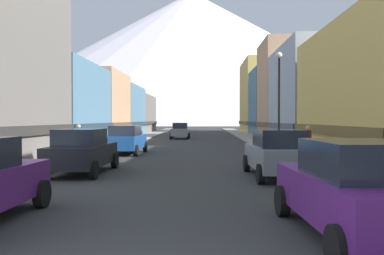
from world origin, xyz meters
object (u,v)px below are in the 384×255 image
object	(u,v)px
car_left_1	(82,151)
potted_plant_0	(379,161)
car_driving_0	(180,131)
car_right_0	(356,189)
car_left_2	(126,140)
pedestrian_1	(308,144)
streetlamp_right	(279,87)
car_right_1	(278,153)
pedestrian_0	(79,140)
potted_plant_2	(61,148)

from	to	relation	value
car_left_1	potted_plant_0	size ratio (longest dim) A/B	4.17
car_left_1	car_driving_0	world-z (taller)	same
car_right_0	car_left_2	bearing A→B (deg)	113.51
car_left_1	potted_plant_0	xyz separation A→B (m)	(10.80, -2.00, -0.15)
potted_plant_0	pedestrian_1	xyz separation A→B (m)	(-0.75, 6.40, 0.18)
car_right_0	streetlamp_right	size ratio (longest dim) A/B	0.76
pedestrian_1	car_right_1	bearing A→B (deg)	-115.05
car_driving_0	streetlamp_right	xyz separation A→B (m)	(6.95, -21.43, 3.09)
car_left_1	car_driving_0	size ratio (longest dim) A/B	1.00
car_left_2	pedestrian_1	world-z (taller)	pedestrian_1
car_right_0	pedestrian_0	bearing A→B (deg)	122.41
pedestrian_0	streetlamp_right	world-z (taller)	streetlamp_right
car_right_0	pedestrian_0	xyz separation A→B (m)	(-10.05, 15.83, 0.04)
car_right_1	pedestrian_1	world-z (taller)	pedestrian_1
car_driving_0	pedestrian_1	distance (m)	25.60
car_right_0	car_right_1	size ratio (longest dim) A/B	1.00
car_right_1	pedestrian_1	xyz separation A→B (m)	(2.45, 5.24, 0.03)
potted_plant_0	car_right_0	bearing A→B (deg)	-116.19
car_left_1	car_right_1	xyz separation A→B (m)	(7.60, -0.84, 0.00)
car_left_2	streetlamp_right	bearing A→B (deg)	-10.22
pedestrian_1	car_left_2	bearing A→B (deg)	155.50
potted_plant_0	pedestrian_0	size ratio (longest dim) A/B	0.62
potted_plant_0	streetlamp_right	bearing A→B (deg)	100.03
potted_plant_0	pedestrian_1	bearing A→B (deg)	96.69
car_left_1	pedestrian_0	xyz separation A→B (m)	(-2.45, 7.33, 0.04)
car_driving_0	car_left_2	bearing A→B (deg)	-96.35
pedestrian_1	streetlamp_right	bearing A→B (deg)	107.07
car_left_2	pedestrian_0	distance (m)	2.95
car_driving_0	potted_plant_2	size ratio (longest dim) A/B	5.65
car_left_2	pedestrian_1	bearing A→B (deg)	-24.50
car_left_1	car_right_1	bearing A→B (deg)	-6.31
potted_plant_0	pedestrian_0	world-z (taller)	pedestrian_0
car_driving_0	pedestrian_0	bearing A→B (deg)	-102.24
car_left_2	car_right_0	xyz separation A→B (m)	(7.60, -17.48, 0.00)
car_right_0	pedestrian_1	world-z (taller)	pedestrian_1
car_right_1	car_right_0	bearing A→B (deg)	-90.00
potted_plant_0	potted_plant_2	world-z (taller)	potted_plant_0
car_right_0	potted_plant_2	bearing A→B (deg)	125.87
car_left_2	car_right_1	size ratio (longest dim) A/B	0.99
potted_plant_2	pedestrian_0	world-z (taller)	pedestrian_0
car_left_1	pedestrian_1	distance (m)	10.97
car_right_1	potted_plant_2	distance (m)	13.03
car_right_1	car_left_2	bearing A→B (deg)	127.76
potted_plant_0	potted_plant_2	bearing A→B (deg)	148.91
car_right_1	potted_plant_2	size ratio (longest dim) A/B	5.73
car_right_1	car_driving_0	distance (m)	30.09
pedestrian_1	streetlamp_right	size ratio (longest dim) A/B	0.29
potted_plant_2	pedestrian_0	size ratio (longest dim) A/B	0.45
potted_plant_0	pedestrian_0	bearing A→B (deg)	144.84
car_right_0	pedestrian_0	size ratio (longest dim) A/B	2.61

